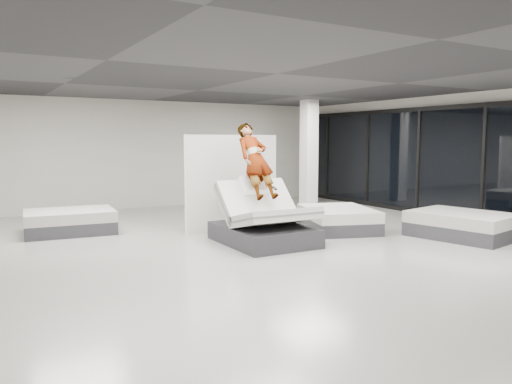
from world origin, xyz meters
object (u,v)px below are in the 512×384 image
at_px(flat_bed_right_far, 338,219).
at_px(remote, 274,188).
at_px(flat_bed_right_near, 462,225).
at_px(flat_bed_left_far, 70,222).
at_px(person, 256,176).
at_px(divider_panel, 233,182).
at_px(hero_bed, 264,223).
at_px(column, 309,154).

bearing_deg(flat_bed_right_far, remote, -168.13).
height_order(flat_bed_right_near, flat_bed_left_far, flat_bed_right_near).
xyz_separation_m(person, flat_bed_right_far, (2.17, 0.06, -1.05)).
distance_m(remote, flat_bed_right_far, 2.16).
bearing_deg(flat_bed_right_near, divider_panel, 137.93).
distance_m(remote, flat_bed_left_far, 4.63).
distance_m(person, flat_bed_right_near, 4.43).
distance_m(hero_bed, person, 0.97).
height_order(remote, flat_bed_right_near, remote).
height_order(flat_bed_right_far, flat_bed_right_near, flat_bed_right_near).
distance_m(hero_bed, flat_bed_right_far, 2.21).
relative_size(divider_panel, flat_bed_right_far, 1.07).
bearing_deg(flat_bed_left_far, hero_bed, -44.95).
distance_m(hero_bed, remote, 0.72).
xyz_separation_m(divider_panel, flat_bed_right_near, (3.66, -3.30, -0.81)).
height_order(remote, divider_panel, divider_panel).
distance_m(divider_panel, flat_bed_right_far, 2.52).
xyz_separation_m(person, flat_bed_right_near, (3.86, -1.90, -1.04)).
xyz_separation_m(person, remote, (0.21, -0.35, -0.22)).
xyz_separation_m(flat_bed_right_near, column, (0.01, 5.41, 1.33)).
bearing_deg(remote, flat_bed_right_far, 12.94).
distance_m(flat_bed_right_far, flat_bed_left_far, 5.92).
relative_size(hero_bed, column, 0.64).
xyz_separation_m(hero_bed, divider_panel, (0.21, 1.74, 0.67)).
relative_size(flat_bed_right_far, column, 0.69).
relative_size(flat_bed_right_near, column, 0.68).
height_order(person, column, column).
height_order(remote, flat_bed_left_far, remote).
bearing_deg(flat_bed_right_far, hero_bed, -169.83).
height_order(person, remote, person).
bearing_deg(remote, hero_bed, 175.70).
relative_size(hero_bed, flat_bed_left_far, 1.05).
height_order(flat_bed_right_far, column, column).
xyz_separation_m(remote, flat_bed_right_far, (1.95, 0.41, -0.83)).
bearing_deg(hero_bed, column, 44.77).
distance_m(flat_bed_left_far, column, 7.14).
bearing_deg(column, hero_bed, -135.23).
height_order(flat_bed_right_far, flat_bed_left_far, flat_bed_right_far).
xyz_separation_m(flat_bed_right_far, flat_bed_right_near, (1.70, -1.95, 0.01)).
distance_m(remote, column, 5.34).
bearing_deg(flat_bed_right_near, flat_bed_left_far, 146.23).
relative_size(remote, column, 0.04).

